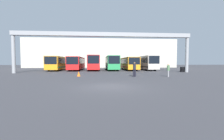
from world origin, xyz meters
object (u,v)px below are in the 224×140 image
at_px(pedestrian_far_center, 168,70).
at_px(pedestrian_near_left, 134,69).
at_px(bus_slot_1, 77,63).
at_px(bus_slot_4, 129,63).
at_px(bus_slot_2, 94,62).
at_px(bus_slot_0, 59,63).
at_px(bus_slot_3, 112,62).
at_px(traffic_cone, 79,74).
at_px(tire_stack, 183,69).
at_px(bus_slot_5, 146,62).

height_order(pedestrian_far_center, pedestrian_near_left, pedestrian_near_left).
xyz_separation_m(pedestrian_far_center, pedestrian_near_left, (-4.24, 0.47, 0.10)).
relative_size(bus_slot_1, pedestrian_far_center, 7.21).
bearing_deg(bus_slot_4, bus_slot_2, 179.41).
bearing_deg(bus_slot_2, bus_slot_0, -177.95).
bearing_deg(bus_slot_4, bus_slot_3, 176.92).
xyz_separation_m(pedestrian_near_left, traffic_cone, (-7.16, 1.13, -0.67)).
relative_size(traffic_cone, tire_stack, 0.62).
bearing_deg(traffic_cone, bus_slot_5, 47.34).
relative_size(bus_slot_0, pedestrian_far_center, 6.81).
xyz_separation_m(bus_slot_5, traffic_cone, (-13.87, -15.05, -1.57)).
distance_m(bus_slot_3, pedestrian_near_left, 17.29).
xyz_separation_m(bus_slot_2, bus_slot_4, (8.24, -0.08, -0.22)).
height_order(bus_slot_2, traffic_cone, bus_slot_2).
xyz_separation_m(bus_slot_0, bus_slot_5, (20.59, -0.58, 0.11)).
xyz_separation_m(bus_slot_3, tire_stack, (12.97, -8.56, -1.40)).
distance_m(bus_slot_4, traffic_cone, 18.65).
height_order(bus_slot_5, pedestrian_near_left, bus_slot_5).
bearing_deg(pedestrian_far_center, traffic_cone, -76.77).
height_order(bus_slot_2, tire_stack, bus_slot_2).
bearing_deg(traffic_cone, pedestrian_near_left, -9.00).
bearing_deg(bus_slot_1, pedestrian_near_left, -60.26).
xyz_separation_m(bus_slot_0, traffic_cone, (6.72, -15.63, -1.46)).
height_order(bus_slot_1, pedestrian_near_left, bus_slot_1).
height_order(bus_slot_0, pedestrian_far_center, bus_slot_0).
relative_size(bus_slot_1, pedestrian_near_left, 6.45).
bearing_deg(tire_stack, bus_slot_3, 146.58).
height_order(traffic_cone, tire_stack, tire_stack).
bearing_deg(pedestrian_far_center, pedestrian_near_left, -75.08).
distance_m(bus_slot_2, bus_slot_5, 12.39).
xyz_separation_m(bus_slot_5, tire_stack, (4.73, -7.55, -1.41)).
xyz_separation_m(bus_slot_2, bus_slot_5, (12.36, -0.87, -0.03)).
bearing_deg(pedestrian_far_center, bus_slot_5, -167.21).
height_order(bus_slot_2, pedestrian_near_left, bus_slot_2).
bearing_deg(pedestrian_near_left, bus_slot_1, -40.24).
xyz_separation_m(bus_slot_3, bus_slot_5, (8.24, -1.01, 0.01)).
bearing_deg(bus_slot_4, pedestrian_far_center, -84.61).
bearing_deg(tire_stack, pedestrian_near_left, -142.95).
relative_size(bus_slot_4, tire_stack, 11.32).
relative_size(bus_slot_3, bus_slot_4, 1.04).
relative_size(bus_slot_3, pedestrian_far_center, 7.33).
bearing_deg(bus_slot_0, pedestrian_near_left, -50.37).
bearing_deg(bus_slot_4, tire_stack, -43.29).
bearing_deg(bus_slot_3, bus_slot_1, -179.28).
bearing_deg(bus_slot_3, traffic_cone, -109.33).
height_order(bus_slot_1, tire_stack, bus_slot_1).
distance_m(bus_slot_4, pedestrian_near_left, 17.19).
distance_m(bus_slot_3, bus_slot_4, 4.13).
distance_m(traffic_cone, tire_stack, 20.06).
bearing_deg(bus_slot_2, pedestrian_far_center, -60.58).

